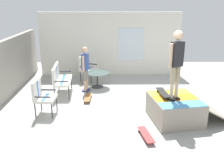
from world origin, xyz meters
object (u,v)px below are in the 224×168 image
(patio_bench, at_px, (60,77))
(skateboard_by_bench, at_px, (88,97))
(patio_chair_near_house, at_px, (86,66))
(skateboard_on_ramp, at_px, (163,93))
(person_watching, at_px, (85,66))
(patio_chair_by_wall, at_px, (41,94))
(skate_ramp, at_px, (176,109))
(patio_table, at_px, (97,77))
(person_skater, at_px, (176,60))
(skateboard_spare, at_px, (146,135))

(patio_bench, distance_m, skateboard_by_bench, 1.29)
(patio_chair_near_house, xyz_separation_m, skateboard_on_ramp, (-3.41, -2.42, 0.13))
(patio_bench, relative_size, skateboard_by_bench, 1.60)
(person_watching, bearing_deg, skateboard_by_bench, -171.14)
(skateboard_by_bench, bearing_deg, patio_chair_by_wall, 130.98)
(skate_ramp, xyz_separation_m, person_watching, (2.32, 2.66, 0.61))
(patio_table, height_order, person_watching, person_watching)
(person_skater, bearing_deg, patio_chair_by_wall, 81.77)
(patio_chair_by_wall, bearing_deg, patio_chair_near_house, -17.49)
(patio_table, bearing_deg, skate_ramp, -140.55)
(skateboard_on_ramp, bearing_deg, person_watching, 47.13)
(skateboard_spare, bearing_deg, patio_table, 19.80)
(patio_chair_by_wall, distance_m, person_skater, 3.83)
(skate_ramp, height_order, patio_bench, patio_bench)
(patio_chair_by_wall, distance_m, patio_table, 2.78)
(patio_chair_by_wall, xyz_separation_m, skateboard_spare, (-1.36, -2.82, -0.53))
(patio_chair_by_wall, bearing_deg, skate_ramp, -96.31)
(skate_ramp, distance_m, patio_chair_near_house, 4.52)
(patio_chair_by_wall, height_order, person_watching, person_watching)
(patio_table, bearing_deg, patio_bench, 118.42)
(skate_ramp, xyz_separation_m, person_skater, (-0.11, 0.12, 1.39))
(skate_ramp, xyz_separation_m, skateboard_on_ramp, (0.16, 0.34, 0.41))
(skateboard_spare, bearing_deg, patio_chair_near_house, 21.96)
(patio_chair_near_house, relative_size, patio_chair_by_wall, 1.00)
(patio_chair_by_wall, distance_m, skateboard_spare, 3.17)
(patio_table, xyz_separation_m, person_skater, (-2.87, -2.15, 1.32))
(skateboard_spare, height_order, skateboard_on_ramp, skateboard_on_ramp)
(skateboard_on_ramp, bearing_deg, patio_table, 36.64)
(skate_ramp, height_order, patio_chair_near_house, patio_chair_near_house)
(skate_ramp, xyz_separation_m, patio_bench, (2.07, 3.54, 0.29))
(patio_bench, height_order, person_watching, person_watching)
(patio_chair_by_wall, height_order, skateboard_by_bench, patio_chair_by_wall)
(patio_chair_by_wall, height_order, patio_table, patio_chair_by_wall)
(patio_chair_by_wall, height_order, skateboard_spare, patio_chair_by_wall)
(skateboard_by_bench, relative_size, skateboard_spare, 0.98)
(skateboard_on_ramp, bearing_deg, patio_chair_near_house, 35.36)
(patio_chair_by_wall, height_order, person_skater, person_skater)
(skateboard_by_bench, bearing_deg, skateboard_on_ramp, -120.94)
(patio_chair_near_house, bearing_deg, skate_ramp, -142.32)
(person_watching, bearing_deg, patio_chair_by_wall, 150.21)
(patio_chair_by_wall, relative_size, skateboard_spare, 1.24)
(patio_table, bearing_deg, skateboard_by_bench, 168.46)
(patio_bench, relative_size, patio_chair_near_house, 1.26)
(patio_bench, distance_m, person_skater, 4.20)
(patio_chair_by_wall, xyz_separation_m, person_skater, (-0.53, -3.63, 1.11))
(skate_ramp, height_order, skateboard_by_bench, skate_ramp)
(patio_chair_near_house, xyz_separation_m, patio_chair_by_wall, (-3.15, 0.99, 0.00))
(skateboard_by_bench, bearing_deg, skateboard_spare, -146.65)
(patio_chair_by_wall, relative_size, person_watching, 0.63)
(skate_ramp, relative_size, patio_bench, 1.76)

